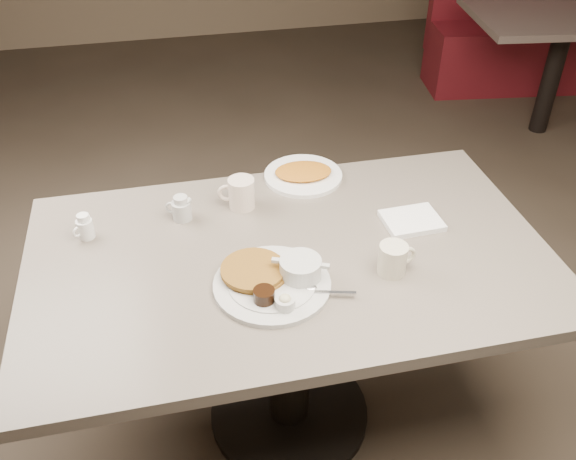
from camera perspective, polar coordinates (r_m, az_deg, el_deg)
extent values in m
cube|color=#4C3F33|center=(2.33, 0.11, -16.85)|extent=(7.00, 8.00, 0.02)
cube|color=slate|center=(1.78, 0.14, -2.69)|extent=(1.50, 0.90, 0.04)
cylinder|color=black|center=(2.03, 0.12, -10.42)|extent=(0.14, 0.14, 0.69)
cylinder|color=black|center=(2.31, 0.11, -16.48)|extent=(0.56, 0.56, 0.03)
cylinder|color=beige|center=(1.66, -1.49, -5.08)|extent=(0.42, 0.42, 0.01)
cylinder|color=beige|center=(1.65, -1.49, -4.83)|extent=(0.31, 0.31, 0.00)
cylinder|color=brown|center=(1.68, -3.02, -3.88)|extent=(0.24, 0.24, 0.01)
cylinder|color=brown|center=(1.67, -3.26, -3.67)|extent=(0.23, 0.23, 0.01)
cylinder|color=beige|center=(1.66, 1.16, -3.56)|extent=(0.15, 0.15, 0.05)
cube|color=beige|center=(1.65, -1.09, -2.84)|extent=(0.03, 0.02, 0.01)
cube|color=beige|center=(1.64, 3.45, -3.35)|extent=(0.03, 0.02, 0.01)
ellipsoid|color=silver|center=(1.65, 0.73, -3.05)|extent=(0.07, 0.07, 0.03)
ellipsoid|color=silver|center=(1.64, 1.68, -3.44)|extent=(0.06, 0.06, 0.02)
cylinder|color=black|center=(1.59, -2.23, -6.10)|extent=(0.07, 0.07, 0.04)
cylinder|color=beige|center=(1.58, -0.28, -6.76)|extent=(0.07, 0.07, 0.03)
ellipsoid|color=beige|center=(1.57, -0.28, -6.39)|extent=(0.04, 0.04, 0.02)
cube|color=#B7B7BB|center=(1.63, 4.15, -5.77)|extent=(0.12, 0.04, 0.00)
ellipsoid|color=#B7B7BB|center=(1.64, 2.01, -5.28)|extent=(0.05, 0.04, 0.01)
cylinder|color=beige|center=(1.70, 9.66, -2.68)|extent=(0.09, 0.09, 0.09)
cylinder|color=black|center=(1.68, 9.80, -1.63)|extent=(0.07, 0.07, 0.01)
torus|color=beige|center=(1.72, 10.94, -2.34)|extent=(0.06, 0.02, 0.06)
cube|color=white|center=(1.92, 11.39, 0.85)|extent=(0.18, 0.14, 0.02)
cylinder|color=#F4DFCC|center=(1.94, -4.32, 3.41)|extent=(0.10, 0.10, 0.10)
torus|color=#F4DFCC|center=(1.94, -5.68, 3.43)|extent=(0.06, 0.03, 0.06)
cylinder|color=white|center=(1.91, -18.25, 0.11)|extent=(0.06, 0.06, 0.06)
cylinder|color=white|center=(1.89, -18.48, 1.08)|extent=(0.04, 0.04, 0.02)
cone|color=white|center=(1.90, -18.01, 1.25)|extent=(0.02, 0.02, 0.02)
torus|color=white|center=(1.90, -18.89, -0.14)|extent=(0.03, 0.03, 0.03)
cylinder|color=beige|center=(1.92, -9.81, 1.80)|extent=(0.07, 0.07, 0.06)
cylinder|color=beige|center=(1.90, -9.93, 2.78)|extent=(0.05, 0.05, 0.02)
cone|color=beige|center=(1.89, -9.24, 2.62)|extent=(0.03, 0.03, 0.02)
torus|color=beige|center=(1.93, -10.73, 2.01)|extent=(0.04, 0.02, 0.04)
cylinder|color=white|center=(2.10, 1.41, 5.05)|extent=(0.29, 0.29, 0.01)
ellipsoid|color=orange|center=(2.09, 1.42, 5.46)|extent=(0.20, 0.15, 0.02)
cube|color=maroon|center=(4.80, 19.55, 14.92)|extent=(1.13, 0.55, 0.45)
cube|color=slate|center=(4.07, 24.51, 17.64)|extent=(1.17, 0.86, 0.04)
cylinder|color=black|center=(4.19, 23.20, 12.87)|extent=(0.12, 0.12, 0.71)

